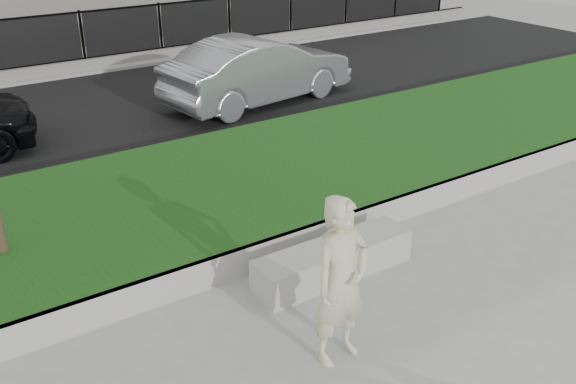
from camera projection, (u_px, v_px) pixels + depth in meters
ground at (284, 318)px, 7.37m from camera, size 90.00×90.00×0.00m
grass_bank at (173, 205)px, 9.53m from camera, size 34.00×4.00×0.40m
grass_kerb at (239, 263)px, 8.06m from camera, size 34.00×0.08×0.40m
street at (66, 117)px, 13.73m from camera, size 34.00×7.00×0.04m
far_pavement at (15, 70)px, 17.09m from camera, size 34.00×3.00×0.12m
iron_fence at (21, 60)px, 16.13m from camera, size 32.00×0.30×1.50m
stone_bench at (334, 260)px, 8.08m from camera, size 2.16×0.54×0.44m
man at (341, 282)px, 6.38m from camera, size 0.71×0.50×1.85m
book at (344, 233)px, 8.24m from camera, size 0.24×0.21×0.02m
car_silver at (258, 70)px, 14.33m from camera, size 4.67×2.22×1.48m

